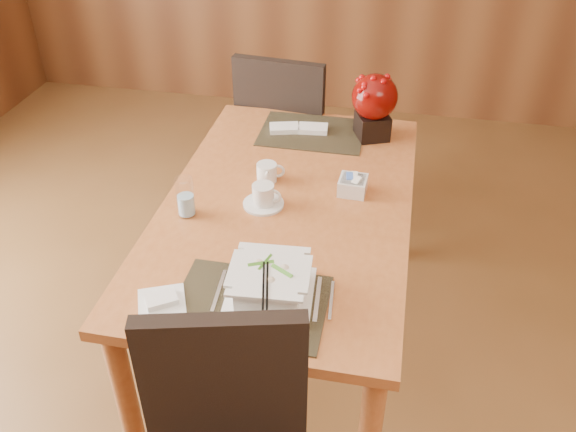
% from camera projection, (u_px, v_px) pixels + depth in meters
% --- Properties ---
extents(dining_table, '(0.90, 1.50, 0.75)m').
position_uv_depth(dining_table, '(287.00, 223.00, 2.30)').
color(dining_table, '#B66532').
rests_on(dining_table, ground).
extents(placemat_near, '(0.45, 0.33, 0.01)m').
position_uv_depth(placemat_near, '(250.00, 304.00, 1.80)').
color(placemat_near, black).
rests_on(placemat_near, dining_table).
extents(placemat_far, '(0.45, 0.33, 0.01)m').
position_uv_depth(placemat_far, '(312.00, 132.00, 2.68)').
color(placemat_far, black).
rests_on(placemat_far, dining_table).
extents(soup_setting, '(0.28, 0.28, 0.11)m').
position_uv_depth(soup_setting, '(270.00, 284.00, 1.80)').
color(soup_setting, silver).
rests_on(soup_setting, dining_table).
extents(coffee_cup, '(0.15, 0.15, 0.08)m').
position_uv_depth(coffee_cup, '(263.00, 197.00, 2.20)').
color(coffee_cup, silver).
rests_on(coffee_cup, dining_table).
extents(water_glass, '(0.08, 0.08, 0.15)m').
position_uv_depth(water_glass, '(185.00, 197.00, 2.13)').
color(water_glass, silver).
rests_on(water_glass, dining_table).
extents(creamer_jug, '(0.13, 0.13, 0.07)m').
position_uv_depth(creamer_jug, '(267.00, 172.00, 2.34)').
color(creamer_jug, silver).
rests_on(creamer_jug, dining_table).
extents(sugar_caddy, '(0.11, 0.11, 0.06)m').
position_uv_depth(sugar_caddy, '(353.00, 185.00, 2.27)').
color(sugar_caddy, silver).
rests_on(sugar_caddy, dining_table).
extents(berry_decor, '(0.19, 0.19, 0.29)m').
position_uv_depth(berry_decor, '(374.00, 103.00, 2.55)').
color(berry_decor, black).
rests_on(berry_decor, dining_table).
extents(napkins_far, '(0.26, 0.13, 0.02)m').
position_uv_depth(napkins_far, '(301.00, 128.00, 2.68)').
color(napkins_far, white).
rests_on(napkins_far, dining_table).
extents(bread_plate, '(0.18, 0.18, 0.01)m').
position_uv_depth(bread_plate, '(162.00, 303.00, 1.80)').
color(bread_plate, silver).
rests_on(bread_plate, dining_table).
extents(far_chair, '(0.50, 0.51, 0.98)m').
position_uv_depth(far_chair, '(286.00, 133.00, 3.09)').
color(far_chair, black).
rests_on(far_chair, ground).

